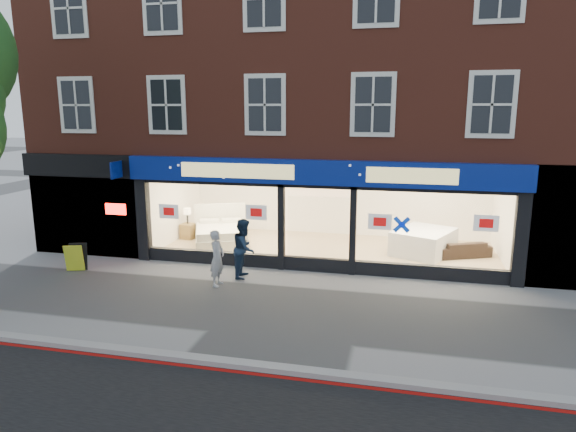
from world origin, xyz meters
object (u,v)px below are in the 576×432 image
(a_board, at_px, (76,257))
(pedestrian_grey, at_px, (217,258))
(sofa, at_px, (463,249))
(display_bed, at_px, (221,234))
(pedestrian_blue, at_px, (244,248))
(mattress_stack, at_px, (424,242))

(a_board, distance_m, pedestrian_grey, 4.53)
(pedestrian_grey, bearing_deg, sofa, -55.76)
(display_bed, relative_size, a_board, 3.30)
(a_board, distance_m, pedestrian_blue, 5.06)
(a_board, relative_size, pedestrian_grey, 0.53)
(mattress_stack, bearing_deg, sofa, -2.86)
(display_bed, bearing_deg, a_board, -154.67)
(pedestrian_grey, bearing_deg, display_bed, 22.09)
(sofa, bearing_deg, pedestrian_grey, 6.56)
(display_bed, bearing_deg, mattress_stack, -20.50)
(display_bed, height_order, sofa, display_bed)
(pedestrian_grey, height_order, pedestrian_blue, pedestrian_blue)
(mattress_stack, height_order, sofa, mattress_stack)
(display_bed, relative_size, mattress_stack, 1.10)
(display_bed, height_order, a_board, display_bed)
(display_bed, xyz_separation_m, a_board, (-3.20, -3.58, -0.04))
(display_bed, relative_size, pedestrian_blue, 1.60)
(mattress_stack, bearing_deg, pedestrian_blue, -146.79)
(a_board, bearing_deg, pedestrian_grey, -21.06)
(sofa, bearing_deg, display_bed, -22.98)
(pedestrian_grey, bearing_deg, a_board, 89.99)
(mattress_stack, xyz_separation_m, pedestrian_grey, (-5.49, -4.10, 0.28))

